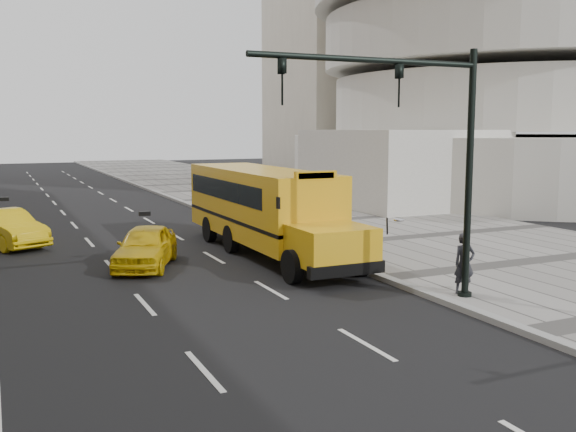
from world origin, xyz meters
name	(u,v)px	position (x,y,z in m)	size (l,w,h in m)	color
ground	(142,264)	(0.00, 0.00, 0.00)	(140.00, 140.00, 0.00)	black
sidewalk_museum	(435,236)	(12.00, 0.00, 0.07)	(12.00, 140.00, 0.15)	gray
curb_museum	(304,248)	(6.00, 0.00, 0.07)	(0.30, 140.00, 0.15)	gray
guggenheim	(473,7)	(29.37, 18.51, 13.58)	(33.20, 42.20, 35.00)	silver
school_bus	(263,204)	(4.50, 0.32, 1.76)	(2.96, 11.56, 3.19)	gold
taxi_near	(146,246)	(0.03, -0.52, 0.68)	(1.60, 3.97, 1.35)	gold
taxi_far	(6,228)	(-3.99, 5.35, 0.71)	(1.49, 4.28, 1.41)	gold
pedestrian	(464,264)	(6.73, -8.00, 0.95)	(0.58, 0.38, 1.60)	#25252B
traffic_signal	(424,144)	(5.19, -8.21, 4.09)	(6.18, 0.36, 6.40)	black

